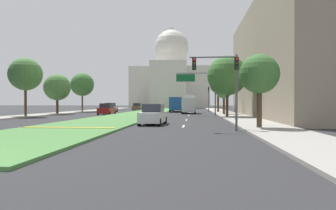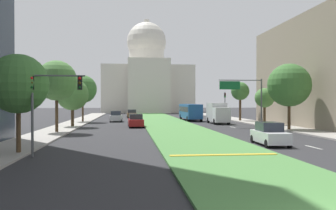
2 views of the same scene
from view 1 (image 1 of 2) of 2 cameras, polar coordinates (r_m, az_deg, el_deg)
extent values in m
plane|color=#2B2B2D|center=(63.87, -3.04, -1.25)|extent=(260.00, 260.00, 0.00)
cube|color=#4C8442|center=(58.43, -3.79, -1.35)|extent=(7.46, 99.08, 0.14)
cube|color=gold|center=(22.90, -17.97, -4.01)|extent=(6.72, 0.50, 0.04)
cube|color=silver|center=(25.11, 2.87, -3.95)|extent=(0.16, 2.40, 0.01)
cube|color=silver|center=(34.00, 3.43, -2.78)|extent=(0.16, 2.40, 0.01)
cube|color=silver|center=(46.08, 3.83, -1.92)|extent=(0.16, 2.40, 0.01)
cube|color=silver|center=(50.70, 3.94, -1.70)|extent=(0.16, 2.40, 0.01)
cube|color=silver|center=(60.42, 4.11, -1.35)|extent=(0.16, 2.40, 0.01)
cube|color=silver|center=(65.13, 4.17, -1.22)|extent=(0.16, 2.40, 0.01)
cube|color=silver|center=(88.13, 4.38, -0.77)|extent=(0.16, 2.40, 0.01)
cube|color=#9E9991|center=(57.14, -18.92, -1.41)|extent=(4.00, 99.08, 0.15)
cube|color=#9E9991|center=(52.51, 10.81, -1.56)|extent=(4.00, 99.08, 0.15)
cube|color=gray|center=(44.66, 25.52, 7.45)|extent=(16.40, 36.08, 14.79)
cube|color=beige|center=(118.72, 0.67, 3.07)|extent=(28.13, 25.89, 14.57)
cube|color=beige|center=(103.88, 0.05, 3.84)|extent=(12.38, 4.00, 16.02)
cylinder|color=beige|center=(119.65, 0.67, 8.11)|extent=(11.53, 11.53, 6.45)
sphere|color=beige|center=(120.50, 0.67, 10.70)|extent=(13.02, 13.02, 13.02)
cylinder|color=beige|center=(121.68, 0.67, 13.42)|extent=(1.80, 1.80, 3.00)
cylinder|color=#515456|center=(21.46, 12.57, 2.22)|extent=(0.16, 0.16, 5.20)
cube|color=black|center=(21.61, 12.58, 7.53)|extent=(0.28, 0.24, 0.84)
sphere|color=red|center=(21.51, 12.63, 8.32)|extent=(0.18, 0.18, 0.18)
sphere|color=#4C380F|center=(21.47, 12.63, 7.58)|extent=(0.18, 0.18, 0.18)
sphere|color=#0F4219|center=(21.44, 12.63, 6.83)|extent=(0.18, 0.18, 0.18)
cylinder|color=#515456|center=(21.52, 8.31, 8.78)|extent=(3.20, 0.10, 0.10)
cube|color=black|center=(21.42, 4.86, 7.60)|extent=(0.28, 0.24, 0.84)
sphere|color=red|center=(21.32, 4.86, 8.39)|extent=(0.18, 0.18, 0.18)
sphere|color=#4C380F|center=(21.29, 4.86, 7.65)|extent=(0.18, 0.18, 0.18)
sphere|color=#0F4219|center=(21.25, 4.86, 6.90)|extent=(0.18, 0.18, 0.18)
cylinder|color=#515456|center=(63.60, 7.53, 1.08)|extent=(0.16, 0.16, 5.20)
cube|color=black|center=(63.65, 7.53, 2.88)|extent=(0.28, 0.24, 0.84)
sphere|color=#510F0F|center=(63.52, 7.54, 3.14)|extent=(0.18, 0.18, 0.18)
sphere|color=#4C380F|center=(63.51, 7.54, 2.89)|extent=(0.18, 0.18, 0.18)
sphere|color=#1ED838|center=(63.50, 7.54, 2.63)|extent=(0.18, 0.18, 0.18)
cylinder|color=#515456|center=(46.02, 8.76, 2.11)|extent=(0.20, 0.20, 6.50)
cylinder|color=#515456|center=(46.10, 5.11, 5.91)|extent=(5.87, 0.12, 0.12)
cube|color=#146033|center=(46.01, 3.27, 5.05)|extent=(2.80, 0.08, 1.10)
cylinder|color=#4C3823|center=(23.05, 16.55, -0.37)|extent=(0.37, 0.37, 3.22)
sphere|color=#3D7033|center=(23.14, 16.56, 5.56)|extent=(2.84, 2.84, 2.84)
cylinder|color=#4C3823|center=(45.19, -24.89, 0.84)|extent=(0.33, 0.33, 4.51)
sphere|color=#4C7F3D|center=(45.35, -24.90, 5.21)|extent=(4.36, 4.36, 4.36)
cylinder|color=#4C3823|center=(40.16, 10.90, 0.55)|extent=(0.35, 0.35, 3.98)
sphere|color=#3D7033|center=(40.31, 10.91, 5.38)|extent=(5.10, 5.10, 5.10)
cylinder|color=#4C3823|center=(52.92, -19.82, 0.11)|extent=(0.41, 0.41, 3.23)
sphere|color=#4C7F3D|center=(52.98, -19.83, 3.13)|extent=(4.28, 4.28, 4.28)
cylinder|color=#4C3823|center=(48.84, 10.31, 0.08)|extent=(0.35, 0.35, 3.21)
sphere|color=#4C7F3D|center=(48.88, 10.31, 2.87)|extent=(2.80, 2.80, 2.80)
cylinder|color=#4C3823|center=(63.50, -15.59, 0.63)|extent=(0.31, 0.31, 4.23)
sphere|color=#3D7033|center=(63.59, -15.60, 3.67)|extent=(4.60, 4.60, 4.60)
cylinder|color=#4C3823|center=(59.81, 9.26, 0.73)|extent=(0.40, 0.40, 4.39)
sphere|color=#3D7033|center=(59.90, 9.27, 3.65)|extent=(3.15, 3.15, 3.15)
cube|color=silver|center=(26.95, -2.80, -2.26)|extent=(2.04, 4.50, 0.87)
cube|color=#282D38|center=(27.09, -2.73, -0.56)|extent=(1.72, 2.19, 0.71)
cylinder|color=black|center=(25.09, -1.61, -3.23)|extent=(0.25, 0.65, 0.64)
cylinder|color=black|center=(25.41, -5.38, -3.18)|extent=(0.25, 0.65, 0.64)
cylinder|color=black|center=(28.57, -0.50, -2.77)|extent=(0.25, 0.65, 0.64)
cylinder|color=black|center=(28.85, -3.82, -2.74)|extent=(0.25, 0.65, 0.64)
cube|color=maroon|center=(49.44, -11.27, -1.02)|extent=(2.06, 4.74, 0.86)
cube|color=#282D38|center=(49.25, -11.32, -0.11)|extent=(1.75, 2.30, 0.71)
cylinder|color=black|center=(51.49, -11.69, -1.33)|extent=(0.24, 0.65, 0.64)
cylinder|color=black|center=(51.08, -9.80, -1.34)|extent=(0.24, 0.65, 0.64)
cylinder|color=black|center=(47.86, -12.84, -1.47)|extent=(0.24, 0.65, 0.64)
cylinder|color=black|center=(47.41, -10.81, -1.48)|extent=(0.24, 0.65, 0.64)
cube|color=#BCBCC1|center=(62.87, -10.61, -0.68)|extent=(1.97, 4.37, 0.89)
cube|color=#282D38|center=(62.70, -10.66, 0.06)|extent=(1.67, 2.12, 0.73)
cylinder|color=black|center=(64.76, -10.85, -0.95)|extent=(0.24, 0.65, 0.64)
cylinder|color=black|center=(64.27, -9.45, -0.96)|extent=(0.24, 0.65, 0.64)
cylinder|color=black|center=(61.52, -11.83, -1.03)|extent=(0.24, 0.65, 0.64)
cylinder|color=black|center=(61.01, -10.35, -1.04)|extent=(0.24, 0.65, 0.64)
cube|color=brown|center=(76.22, -5.73, -0.49)|extent=(2.08, 4.56, 0.85)
cube|color=#282D38|center=(76.03, -5.75, 0.09)|extent=(1.76, 2.22, 0.69)
cylinder|color=black|center=(78.13, -6.17, -0.70)|extent=(0.25, 0.65, 0.64)
cylinder|color=black|center=(77.88, -4.90, -0.70)|extent=(0.25, 0.65, 0.64)
cylinder|color=black|center=(74.59, -6.59, -0.76)|extent=(0.25, 0.65, 0.64)
cylinder|color=black|center=(74.32, -5.26, -0.76)|extent=(0.25, 0.65, 0.64)
cube|color=silver|center=(51.36, 3.84, -0.06)|extent=(2.30, 2.00, 2.20)
cube|color=#B2B2B7|center=(54.56, 3.91, 0.34)|extent=(2.30, 4.40, 2.80)
cylinder|color=black|center=(51.37, 5.01, -1.18)|extent=(0.30, 0.90, 0.90)
cylinder|color=black|center=(51.42, 2.67, -1.17)|extent=(0.30, 0.90, 0.90)
cylinder|color=black|center=(55.67, 5.01, -1.05)|extent=(0.30, 0.90, 0.90)
cylinder|color=black|center=(55.71, 2.85, -1.05)|extent=(0.30, 0.90, 0.90)
cube|color=#1E4C8C|center=(63.73, 1.70, 0.27)|extent=(2.50, 11.00, 2.50)
cube|color=#232833|center=(63.73, 1.70, 0.59)|extent=(2.52, 10.12, 0.90)
cylinder|color=black|center=(59.40, 2.57, -0.90)|extent=(0.32, 1.00, 1.00)
cylinder|color=black|center=(59.54, 0.36, -0.90)|extent=(0.32, 1.00, 1.00)
cylinder|color=black|center=(67.59, 2.87, -0.73)|extent=(0.32, 1.00, 1.00)
cylinder|color=black|center=(67.71, 0.92, -0.73)|extent=(0.32, 1.00, 1.00)
camera|label=2|loc=(14.79, -86.54, 5.84)|focal=38.09mm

